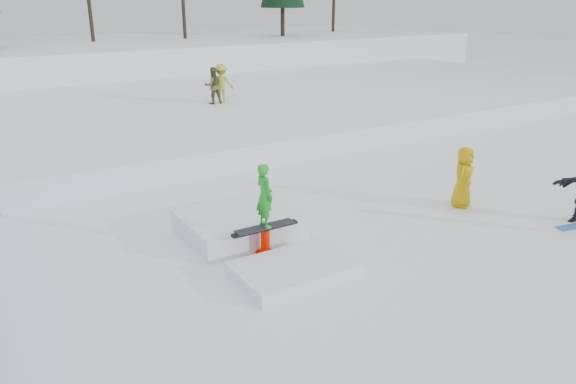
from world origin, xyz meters
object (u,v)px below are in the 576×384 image
jib_rail_feature (253,233)px  spectator_yellow (463,177)px  walker_ygreen (221,83)px  walker_olive (213,86)px

jib_rail_feature → spectator_yellow: bearing=-7.0°
spectator_yellow → walker_ygreen: bearing=65.5°
walker_ygreen → jib_rail_feature: bearing=99.9°
walker_olive → jib_rail_feature: walker_olive is taller
walker_olive → spectator_yellow: 13.28m
jib_rail_feature → walker_olive: bearing=69.3°
walker_ygreen → jib_rail_feature: size_ratio=0.39×
spectator_yellow → jib_rail_feature: (-6.02, 0.74, -0.53)m
walker_olive → walker_ygreen: bearing=-162.8°
spectator_yellow → jib_rail_feature: size_ratio=0.38×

